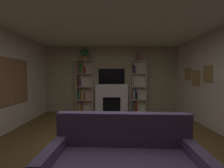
{
  "coord_description": "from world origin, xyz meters",
  "views": [
    {
      "loc": [
        -0.03,
        -2.66,
        1.4
      ],
      "look_at": [
        0.0,
        1.29,
        1.21
      ],
      "focal_mm": 23.66,
      "sensor_mm": 36.0,
      "label": 1
    }
  ],
  "objects_px": {
    "tv": "(112,76)",
    "potted_plant": "(85,54)",
    "fireplace": "(112,97)",
    "couch": "(124,168)",
    "bookshelf_left": "(83,88)",
    "bookshelf_right": "(136,89)",
    "vase_with_flowers": "(139,57)"
  },
  "relations": [
    {
      "from": "fireplace",
      "to": "bookshelf_right",
      "type": "bearing_deg",
      "value": 1.71
    },
    {
      "from": "vase_with_flowers",
      "to": "couch",
      "type": "relative_size",
      "value": 0.23
    },
    {
      "from": "fireplace",
      "to": "tv",
      "type": "bearing_deg",
      "value": 90.0
    },
    {
      "from": "tv",
      "to": "bookshelf_left",
      "type": "height_order",
      "value": "bookshelf_left"
    },
    {
      "from": "potted_plant",
      "to": "couch",
      "type": "xyz_separation_m",
      "value": [
        1.16,
        -3.99,
        -2.0
      ]
    },
    {
      "from": "fireplace",
      "to": "couch",
      "type": "height_order",
      "value": "fireplace"
    },
    {
      "from": "potted_plant",
      "to": "couch",
      "type": "bearing_deg",
      "value": -73.74
    },
    {
      "from": "bookshelf_right",
      "to": "vase_with_flowers",
      "type": "distance_m",
      "value": 1.25
    },
    {
      "from": "tv",
      "to": "vase_with_flowers",
      "type": "distance_m",
      "value": 1.29
    },
    {
      "from": "potted_plant",
      "to": "vase_with_flowers",
      "type": "xyz_separation_m",
      "value": [
        2.08,
        0.0,
        -0.12
      ]
    },
    {
      "from": "fireplace",
      "to": "potted_plant",
      "type": "bearing_deg",
      "value": -178.54
    },
    {
      "from": "bookshelf_right",
      "to": "potted_plant",
      "type": "bearing_deg",
      "value": -178.42
    },
    {
      "from": "fireplace",
      "to": "vase_with_flowers",
      "type": "distance_m",
      "value": 1.89
    },
    {
      "from": "potted_plant",
      "to": "fireplace",
      "type": "bearing_deg",
      "value": 1.46
    },
    {
      "from": "tv",
      "to": "bookshelf_right",
      "type": "relative_size",
      "value": 0.5
    },
    {
      "from": "couch",
      "to": "fireplace",
      "type": "bearing_deg",
      "value": 91.78
    },
    {
      "from": "couch",
      "to": "tv",
      "type": "bearing_deg",
      "value": 91.74
    },
    {
      "from": "potted_plant",
      "to": "couch",
      "type": "relative_size",
      "value": 0.24
    },
    {
      "from": "bookshelf_right",
      "to": "vase_with_flowers",
      "type": "relative_size",
      "value": 4.6
    },
    {
      "from": "fireplace",
      "to": "couch",
      "type": "distance_m",
      "value": 4.03
    },
    {
      "from": "tv",
      "to": "potted_plant",
      "type": "relative_size",
      "value": 2.26
    },
    {
      "from": "tv",
      "to": "potted_plant",
      "type": "height_order",
      "value": "potted_plant"
    },
    {
      "from": "bookshelf_right",
      "to": "potted_plant",
      "type": "relative_size",
      "value": 4.5
    },
    {
      "from": "tv",
      "to": "bookshelf_right",
      "type": "bearing_deg",
      "value": -3.83
    },
    {
      "from": "bookshelf_left",
      "to": "vase_with_flowers",
      "type": "distance_m",
      "value": 2.46
    },
    {
      "from": "vase_with_flowers",
      "to": "bookshelf_left",
      "type": "bearing_deg",
      "value": 179.19
    },
    {
      "from": "bookshelf_left",
      "to": "potted_plant",
      "type": "relative_size",
      "value": 4.5
    },
    {
      "from": "bookshelf_left",
      "to": "bookshelf_right",
      "type": "bearing_deg",
      "value": 0.66
    },
    {
      "from": "potted_plant",
      "to": "vase_with_flowers",
      "type": "distance_m",
      "value": 2.08
    },
    {
      "from": "bookshelf_right",
      "to": "potted_plant",
      "type": "distance_m",
      "value": 2.43
    },
    {
      "from": "bookshelf_right",
      "to": "couch",
      "type": "height_order",
      "value": "bookshelf_right"
    },
    {
      "from": "potted_plant",
      "to": "tv",
      "type": "bearing_deg",
      "value": 6.59
    }
  ]
}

